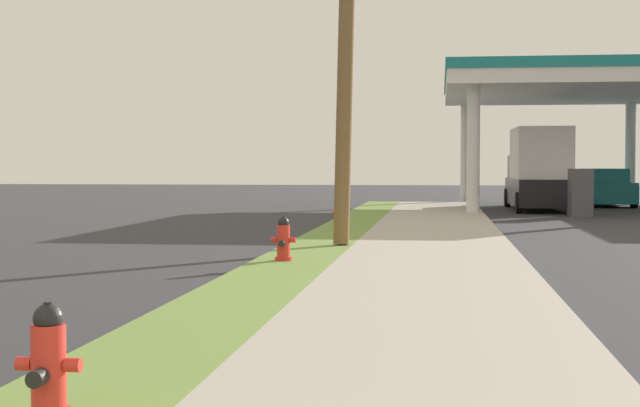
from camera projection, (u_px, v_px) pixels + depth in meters
fire_hydrant_nearest at (48, 368)px, 6.02m from camera, size 0.42×0.38×0.74m
fire_hydrant_second at (283, 241)px, 16.04m from camera, size 0.42×0.38×0.74m
fire_hydrant_third at (340, 214)px, 24.88m from camera, size 0.42×0.37×0.74m
utility_pole_midground at (347, 7)px, 19.36m from camera, size 0.50×1.66×9.47m
car_teal_by_near_pump at (603, 189)px, 40.05m from camera, size 2.19×4.61×1.57m
truck_black_at_forecourt at (539, 171)px, 36.33m from camera, size 2.17×6.42×3.11m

